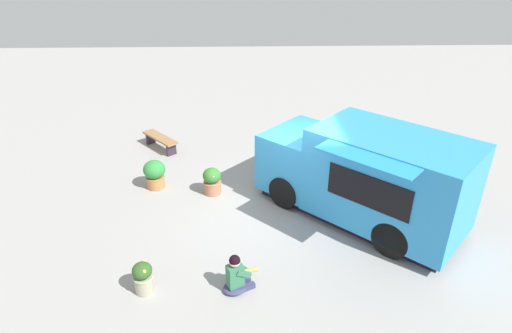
{
  "coord_description": "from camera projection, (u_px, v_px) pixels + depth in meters",
  "views": [
    {
      "loc": [
        0.99,
        9.62,
        6.23
      ],
      "look_at": [
        0.69,
        -0.2,
        1.1
      ],
      "focal_mm": 30.04,
      "sensor_mm": 36.0,
      "label": 1
    }
  ],
  "objects": [
    {
      "name": "ground_plane",
      "position": [
        282.0,
        206.0,
        11.44
      ],
      "size": [
        40.0,
        40.0,
        0.0
      ],
      "primitive_type": "plane",
      "color": "#9C9A96"
    },
    {
      "name": "planter_flowering_side",
      "position": [
        212.0,
        181.0,
        11.86
      ],
      "size": [
        0.51,
        0.51,
        0.77
      ],
      "color": "#B57152",
      "rests_on": "ground_plane"
    },
    {
      "name": "person_customer",
      "position": [
        237.0,
        276.0,
        8.53
      ],
      "size": [
        0.8,
        0.63,
        0.87
      ],
      "color": "#393C62",
      "rests_on": "ground_plane"
    },
    {
      "name": "planter_flowering_near",
      "position": [
        143.0,
        277.0,
        8.48
      ],
      "size": [
        0.4,
        0.4,
        0.7
      ],
      "color": "#A39F84",
      "rests_on": "ground_plane"
    },
    {
      "name": "food_truck",
      "position": [
        365.0,
        178.0,
        10.48
      ],
      "size": [
        5.14,
        5.03,
        2.41
      ],
      "color": "#2F93D9",
      "rests_on": "ground_plane"
    },
    {
      "name": "trash_bin",
      "position": [
        398.0,
        141.0,
        14.02
      ],
      "size": [
        0.43,
        0.43,
        0.94
      ],
      "color": "#4B504B",
      "rests_on": "ground_plane"
    },
    {
      "name": "planter_flowering_far",
      "position": [
        155.0,
        173.0,
        12.13
      ],
      "size": [
        0.62,
        0.62,
        0.84
      ],
      "color": "#B77642",
      "rests_on": "ground_plane"
    },
    {
      "name": "plaza_bench",
      "position": [
        160.0,
        140.0,
        14.46
      ],
      "size": [
        1.37,
        1.47,
        0.45
      ],
      "color": "olive",
      "rests_on": "ground_plane"
    }
  ]
}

